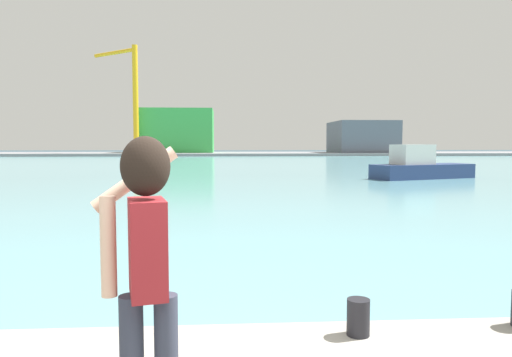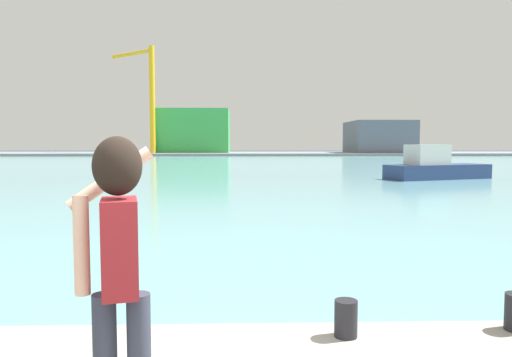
{
  "view_description": "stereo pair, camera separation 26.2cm",
  "coord_description": "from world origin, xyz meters",
  "px_view_note": "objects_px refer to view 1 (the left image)",
  "views": [
    {
      "loc": [
        -0.16,
        -2.41,
        2.25
      ],
      "look_at": [
        0.32,
        4.95,
        1.71
      ],
      "focal_mm": 33.66,
      "sensor_mm": 36.0,
      "label": 1
    },
    {
      "loc": [
        0.11,
        -2.42,
        2.25
      ],
      "look_at": [
        0.32,
        4.95,
        1.71
      ],
      "focal_mm": 33.66,
      "sensor_mm": 36.0,
      "label": 2
    }
  ],
  "objects_px": {
    "boat_moored": "(420,167)",
    "port_crane": "(131,89)",
    "warehouse_right": "(362,137)",
    "person_photographer": "(145,254)",
    "warehouse_left": "(177,131)",
    "harbor_bollard": "(358,317)"
  },
  "relations": [
    {
      "from": "boat_moored",
      "to": "port_crane",
      "type": "height_order",
      "value": "port_crane"
    },
    {
      "from": "warehouse_right",
      "to": "person_photographer",
      "type": "bearing_deg",
      "value": -106.88
    },
    {
      "from": "person_photographer",
      "to": "warehouse_left",
      "type": "relative_size",
      "value": 0.12
    },
    {
      "from": "warehouse_right",
      "to": "warehouse_left",
      "type": "bearing_deg",
      "value": 175.01
    },
    {
      "from": "harbor_bollard",
      "to": "warehouse_right",
      "type": "xyz_separation_m",
      "value": [
        25.8,
        89.1,
        2.8
      ]
    },
    {
      "from": "warehouse_left",
      "to": "warehouse_right",
      "type": "height_order",
      "value": "warehouse_left"
    },
    {
      "from": "warehouse_right",
      "to": "port_crane",
      "type": "relative_size",
      "value": 0.68
    },
    {
      "from": "boat_moored",
      "to": "port_crane",
      "type": "relative_size",
      "value": 0.36
    },
    {
      "from": "harbor_bollard",
      "to": "boat_moored",
      "type": "xyz_separation_m",
      "value": [
        11.25,
        25.72,
        0.05
      ]
    },
    {
      "from": "port_crane",
      "to": "warehouse_left",
      "type": "bearing_deg",
      "value": 37.82
    },
    {
      "from": "warehouse_left",
      "to": "warehouse_right",
      "type": "bearing_deg",
      "value": -4.99
    },
    {
      "from": "boat_moored",
      "to": "warehouse_right",
      "type": "distance_m",
      "value": 65.09
    },
    {
      "from": "warehouse_right",
      "to": "port_crane",
      "type": "xyz_separation_m",
      "value": [
        -44.18,
        -2.79,
        8.75
      ]
    },
    {
      "from": "warehouse_right",
      "to": "port_crane",
      "type": "height_order",
      "value": "port_crane"
    },
    {
      "from": "boat_moored",
      "to": "port_crane",
      "type": "bearing_deg",
      "value": 96.68
    },
    {
      "from": "harbor_bollard",
      "to": "warehouse_right",
      "type": "height_order",
      "value": "warehouse_right"
    },
    {
      "from": "boat_moored",
      "to": "harbor_bollard",
      "type": "bearing_deg",
      "value": -133.0
    },
    {
      "from": "person_photographer",
      "to": "warehouse_left",
      "type": "distance_m",
      "value": 94.09
    },
    {
      "from": "person_photographer",
      "to": "warehouse_right",
      "type": "relative_size",
      "value": 0.13
    },
    {
      "from": "harbor_bollard",
      "to": "warehouse_left",
      "type": "xyz_separation_m",
      "value": [
        -10.69,
        92.28,
        3.99
      ]
    },
    {
      "from": "warehouse_right",
      "to": "port_crane",
      "type": "distance_m",
      "value": 45.13
    },
    {
      "from": "boat_moored",
      "to": "warehouse_left",
      "type": "relative_size",
      "value": 0.5
    }
  ]
}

